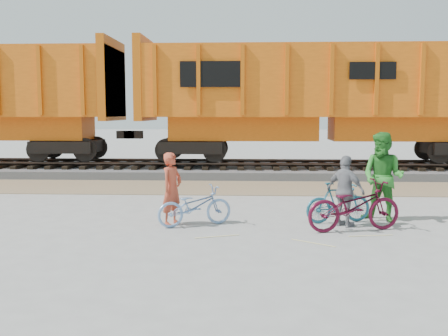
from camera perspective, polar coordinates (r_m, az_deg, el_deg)
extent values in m
plane|color=#9E9E99|center=(10.56, 4.94, -6.82)|extent=(120.00, 120.00, 0.00)
cube|color=#907759|center=(15.96, 4.14, -2.27)|extent=(120.00, 3.00, 0.02)
cube|color=slate|center=(19.41, 3.87, -0.31)|extent=(120.00, 4.00, 0.30)
cube|color=black|center=(20.31, -14.79, 0.39)|extent=(0.22, 2.60, 0.12)
cube|color=black|center=(19.38, 3.87, 0.31)|extent=(0.22, 2.60, 0.12)
cube|color=black|center=(20.58, 22.27, 0.20)|extent=(0.22, 2.60, 0.12)
cylinder|color=#382821|center=(18.66, 3.92, 0.44)|extent=(120.00, 0.12, 0.12)
cylinder|color=#382821|center=(20.09, 3.83, 0.87)|extent=(120.00, 0.12, 0.12)
cube|color=#BF540B|center=(20.00, -12.68, 9.77)|extent=(0.30, 3.06, 3.10)
cube|color=black|center=(19.55, 11.26, 1.96)|extent=(11.20, 2.20, 0.80)
cube|color=orange|center=(19.51, 11.32, 4.45)|extent=(11.76, 1.65, 0.90)
cube|color=orange|center=(19.53, 11.43, 9.59)|extent=(14.00, 3.00, 2.60)
cube|color=#BF540B|center=(19.70, -8.97, 9.90)|extent=(0.30, 3.06, 3.10)
cube|color=black|center=(17.79, -1.48, 10.68)|extent=(2.20, 0.04, 0.90)
imported|color=#799ED1|center=(10.64, -3.36, -4.34)|extent=(1.72, 1.19, 0.86)
imported|color=#20637B|center=(11.20, 12.94, -3.85)|extent=(1.55, 0.79, 0.90)
imported|color=#510C23|center=(10.48, 14.64, -4.20)|extent=(2.09, 1.17, 1.04)
imported|color=#B7422A|center=(10.75, -5.98, -2.37)|extent=(0.60, 0.68, 1.56)
imported|color=#2C8029|center=(11.54, 17.72, -0.99)|extent=(1.22, 1.19, 1.98)
imported|color=gray|center=(10.81, 13.72, -2.59)|extent=(0.90, 0.88, 1.51)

